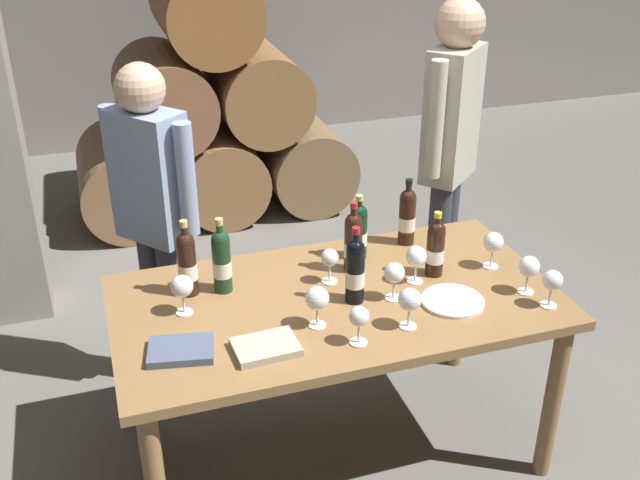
{
  "coord_description": "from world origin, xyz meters",
  "views": [
    {
      "loc": [
        -0.81,
        -2.3,
        2.28
      ],
      "look_at": [
        0.0,
        0.2,
        0.91
      ],
      "focal_mm": 41.96,
      "sensor_mm": 36.0,
      "label": 1
    }
  ],
  "objects_px": {
    "wine_glass_5": "(529,267)",
    "wine_glass_7": "(330,259)",
    "wine_glass_4": "(359,318)",
    "wine_bottle_0": "(435,248)",
    "wine_glass_2": "(552,281)",
    "serving_plate": "(452,301)",
    "dining_table": "(336,317)",
    "wine_glass_9": "(182,287)",
    "wine_glass_1": "(410,300)",
    "wine_glass_8": "(394,274)",
    "wine_bottle_5": "(355,270)",
    "wine_bottle_4": "(407,216)",
    "tasting_notebook": "(266,347)",
    "wine_glass_3": "(416,257)",
    "taster_seated_left": "(153,204)",
    "sommelier_presenting": "(450,141)",
    "wine_bottle_2": "(187,263)",
    "wine_glass_6": "(493,243)",
    "wine_bottle_6": "(353,242)",
    "leather_ledger": "(181,350)",
    "wine_bottle_1": "(222,260)",
    "wine_glass_0": "(317,299)"
  },
  "relations": [
    {
      "from": "wine_glass_8",
      "to": "wine_glass_6",
      "type": "bearing_deg",
      "value": 12.27
    },
    {
      "from": "wine_bottle_1",
      "to": "wine_bottle_5",
      "type": "bearing_deg",
      "value": -26.62
    },
    {
      "from": "wine_glass_1",
      "to": "wine_glass_8",
      "type": "xyz_separation_m",
      "value": [
        0.02,
        0.19,
        -0.0
      ]
    },
    {
      "from": "wine_bottle_2",
      "to": "wine_glass_9",
      "type": "relative_size",
      "value": 1.98
    },
    {
      "from": "wine_glass_9",
      "to": "serving_plate",
      "type": "distance_m",
      "value": 1.01
    },
    {
      "from": "sommelier_presenting",
      "to": "wine_bottle_2",
      "type": "bearing_deg",
      "value": -158.31
    },
    {
      "from": "wine_glass_7",
      "to": "tasting_notebook",
      "type": "relative_size",
      "value": 0.66
    },
    {
      "from": "wine_glass_2",
      "to": "serving_plate",
      "type": "relative_size",
      "value": 0.63
    },
    {
      "from": "wine_glass_5",
      "to": "sommelier_presenting",
      "type": "bearing_deg",
      "value": 82.39
    },
    {
      "from": "wine_glass_4",
      "to": "leather_ledger",
      "type": "bearing_deg",
      "value": 167.84
    },
    {
      "from": "wine_glass_4",
      "to": "wine_glass_7",
      "type": "distance_m",
      "value": 0.43
    },
    {
      "from": "wine_glass_3",
      "to": "sommelier_presenting",
      "type": "xyz_separation_m",
      "value": [
        0.5,
        0.73,
        0.17
      ]
    },
    {
      "from": "wine_bottle_5",
      "to": "wine_glass_0",
      "type": "bearing_deg",
      "value": -147.43
    },
    {
      "from": "wine_glass_6",
      "to": "wine_bottle_6",
      "type": "bearing_deg",
      "value": 164.6
    },
    {
      "from": "wine_bottle_4",
      "to": "wine_glass_2",
      "type": "bearing_deg",
      "value": -64.64
    },
    {
      "from": "serving_plate",
      "to": "sommelier_presenting",
      "type": "xyz_separation_m",
      "value": [
        0.43,
        0.92,
        0.28
      ]
    },
    {
      "from": "wine_glass_7",
      "to": "taster_seated_left",
      "type": "distance_m",
      "value": 0.86
    },
    {
      "from": "wine_bottle_4",
      "to": "wine_glass_1",
      "type": "xyz_separation_m",
      "value": [
        -0.26,
        -0.6,
        -0.02
      ]
    },
    {
      "from": "serving_plate",
      "to": "wine_glass_1",
      "type": "bearing_deg",
      "value": -156.78
    },
    {
      "from": "wine_glass_0",
      "to": "wine_glass_8",
      "type": "distance_m",
      "value": 0.34
    },
    {
      "from": "wine_glass_2",
      "to": "wine_bottle_5",
      "type": "bearing_deg",
      "value": 158.98
    },
    {
      "from": "wine_bottle_6",
      "to": "wine_glass_6",
      "type": "height_order",
      "value": "wine_bottle_6"
    },
    {
      "from": "wine_glass_1",
      "to": "wine_glass_5",
      "type": "height_order",
      "value": "wine_glass_1"
    },
    {
      "from": "dining_table",
      "to": "serving_plate",
      "type": "relative_size",
      "value": 7.08
    },
    {
      "from": "wine_bottle_0",
      "to": "wine_glass_5",
      "type": "height_order",
      "value": "wine_bottle_0"
    },
    {
      "from": "wine_glass_8",
      "to": "serving_plate",
      "type": "xyz_separation_m",
      "value": [
        0.2,
        -0.1,
        -0.1
      ]
    },
    {
      "from": "wine_bottle_1",
      "to": "wine_glass_5",
      "type": "xyz_separation_m",
      "value": [
        1.11,
        -0.38,
        -0.02
      ]
    },
    {
      "from": "wine_glass_8",
      "to": "wine_glass_9",
      "type": "xyz_separation_m",
      "value": [
        -0.78,
        0.15,
        0.0
      ]
    },
    {
      "from": "wine_bottle_4",
      "to": "wine_bottle_5",
      "type": "xyz_separation_m",
      "value": [
        -0.38,
        -0.38,
        0.0
      ]
    },
    {
      "from": "wine_bottle_4",
      "to": "wine_glass_7",
      "type": "relative_size",
      "value": 2.07
    },
    {
      "from": "wine_glass_3",
      "to": "sommelier_presenting",
      "type": "height_order",
      "value": "sommelier_presenting"
    },
    {
      "from": "serving_plate",
      "to": "leather_ledger",
      "type": "bearing_deg",
      "value": -179.57
    },
    {
      "from": "wine_bottle_0",
      "to": "wine_glass_8",
      "type": "bearing_deg",
      "value": -151.63
    },
    {
      "from": "wine_bottle_5",
      "to": "wine_glass_9",
      "type": "relative_size",
      "value": 1.98
    },
    {
      "from": "tasting_notebook",
      "to": "wine_glass_3",
      "type": "bearing_deg",
      "value": 18.5
    },
    {
      "from": "wine_glass_3",
      "to": "wine_glass_9",
      "type": "xyz_separation_m",
      "value": [
        -0.91,
        0.06,
        0.0
      ]
    },
    {
      "from": "wine_bottle_1",
      "to": "wine_glass_4",
      "type": "distance_m",
      "value": 0.62
    },
    {
      "from": "wine_bottle_5",
      "to": "tasting_notebook",
      "type": "distance_m",
      "value": 0.47
    },
    {
      "from": "wine_glass_6",
      "to": "wine_glass_4",
      "type": "bearing_deg",
      "value": -154.54
    },
    {
      "from": "taster_seated_left",
      "to": "wine_bottle_4",
      "type": "bearing_deg",
      "value": -20.43
    },
    {
      "from": "wine_glass_2",
      "to": "wine_bottle_4",
      "type": "bearing_deg",
      "value": 115.36
    },
    {
      "from": "dining_table",
      "to": "wine_glass_9",
      "type": "bearing_deg",
      "value": 172.82
    },
    {
      "from": "wine_glass_5",
      "to": "serving_plate",
      "type": "xyz_separation_m",
      "value": [
        -0.3,
        0.02,
        -0.1
      ]
    },
    {
      "from": "dining_table",
      "to": "leather_ledger",
      "type": "height_order",
      "value": "leather_ledger"
    },
    {
      "from": "wine_glass_5",
      "to": "wine_glass_4",
      "type": "bearing_deg",
      "value": -170.99
    },
    {
      "from": "wine_glass_5",
      "to": "wine_glass_7",
      "type": "distance_m",
      "value": 0.76
    },
    {
      "from": "wine_bottle_0",
      "to": "wine_glass_4",
      "type": "xyz_separation_m",
      "value": [
        -0.46,
        -0.36,
        -0.02
      ]
    },
    {
      "from": "wine_glass_6",
      "to": "wine_bottle_4",
      "type": "bearing_deg",
      "value": 128.76
    },
    {
      "from": "wine_bottle_4",
      "to": "wine_glass_5",
      "type": "relative_size",
      "value": 1.92
    },
    {
      "from": "wine_glass_1",
      "to": "serving_plate",
      "type": "bearing_deg",
      "value": 23.22
    }
  ]
}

